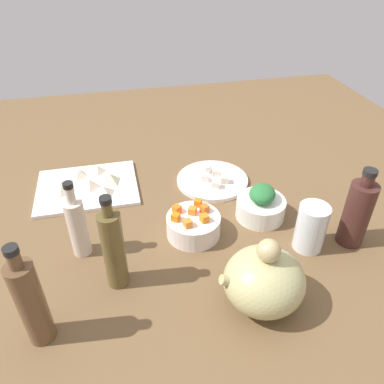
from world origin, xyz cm
name	(u,v)px	position (x,y,z in cm)	size (l,w,h in cm)	color
tabletop	(192,211)	(0.00, 0.00, 1.50)	(190.00, 190.00, 3.00)	brown
cutting_board	(87,187)	(28.34, -15.52, 3.50)	(28.99, 23.27, 1.00)	white
plate_tofu	(212,180)	(-8.81, -10.63, 3.60)	(21.55, 21.55, 1.20)	white
bowl_greens	(260,208)	(-16.75, 8.20, 5.72)	(12.87, 12.87, 5.45)	white
bowl_carrots	(193,226)	(2.21, 11.14, 5.78)	(13.46, 13.46, 5.56)	white
teapot	(264,280)	(-6.65, 34.67, 9.67)	(17.81, 16.00, 16.98)	tan
bottle_0	(114,249)	(21.70, 22.56, 12.92)	(4.71, 4.71, 22.96)	brown
bottle_1	(31,302)	(36.66, 32.81, 12.97)	(4.93, 4.93, 23.18)	brown
bottle_2	(357,213)	(-34.73, 22.16, 11.88)	(6.25, 6.25, 20.75)	#43241E
bottle_3	(77,226)	(29.43, 11.21, 11.05)	(4.40, 4.40, 19.91)	beige
drinking_glass_0	(311,227)	(-23.72, 21.66, 9.02)	(7.12, 7.12, 12.05)	white
carrot_cube_0	(196,203)	(0.47, 6.89, 9.46)	(1.80, 1.80, 1.80)	orange
carrot_cube_1	(192,211)	(2.14, 9.77, 9.46)	(1.80, 1.80, 1.80)	orange
carrot_cube_2	(188,223)	(4.30, 14.19, 9.46)	(1.80, 1.80, 1.80)	orange
carrot_cube_3	(206,218)	(-0.31, 13.23, 9.46)	(1.80, 1.80, 1.80)	orange
carrot_cube_4	(177,209)	(5.76, 8.19, 9.46)	(1.80, 1.80, 1.80)	orange
carrot_cube_5	(205,209)	(-1.00, 9.61, 9.46)	(1.80, 1.80, 1.80)	orange
carrot_cube_6	(176,217)	(6.66, 11.29, 9.46)	(1.80, 1.80, 1.80)	orange
chopped_greens_mound	(262,194)	(-16.75, 8.20, 10.47)	(8.01, 6.72, 4.05)	#2A7037
tofu_cube_0	(205,178)	(-6.38, -10.05, 5.30)	(2.20, 2.20, 2.20)	#F1DDCB
tofu_cube_1	(224,179)	(-11.67, -7.77, 5.30)	(2.20, 2.20, 2.20)	#FCEACC
tofu_cube_2	(216,184)	(-8.45, -5.91, 5.30)	(2.20, 2.20, 2.20)	silver
tofu_cube_3	(206,169)	(-7.93, -14.63, 5.30)	(2.20, 2.20, 2.20)	white
tofu_cube_4	(216,173)	(-10.35, -11.91, 5.30)	(2.20, 2.20, 2.20)	white
dumpling_0	(104,190)	(23.45, -10.36, 5.20)	(5.18, 4.82, 2.39)	beige
dumpling_1	(79,173)	(30.44, -21.31, 5.14)	(4.19, 3.75, 2.27)	beige
dumpling_2	(62,186)	(35.09, -14.49, 5.48)	(5.59, 5.27, 2.97)	beige
dumpling_3	(98,168)	(24.92, -22.82, 5.17)	(4.41, 3.77, 2.34)	beige
dumpling_4	(90,183)	(27.35, -14.54, 5.40)	(4.69, 4.44, 2.80)	beige
dumpling_5	(110,178)	(21.33, -15.89, 5.50)	(5.18, 4.78, 2.99)	beige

